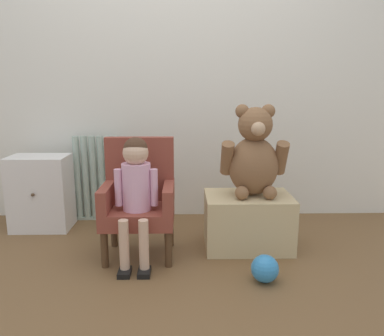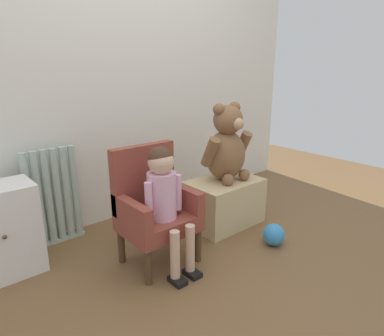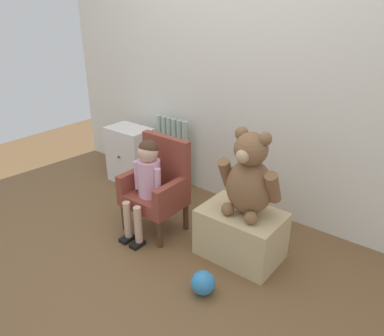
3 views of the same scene
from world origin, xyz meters
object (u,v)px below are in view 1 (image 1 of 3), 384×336
(small_dresser, at_px, (41,193))
(child_figure, at_px, (136,182))
(radiator, at_px, (98,179))
(large_teddy_bear, at_px, (254,156))
(child_armchair, at_px, (139,198))
(low_bench, at_px, (248,221))
(toy_ball, at_px, (265,269))

(small_dresser, distance_m, child_figure, 0.97)
(radiator, distance_m, large_teddy_bear, 1.27)
(child_armchair, height_order, low_bench, child_armchair)
(low_bench, bearing_deg, small_dresser, 166.13)
(small_dresser, bearing_deg, child_figure, -35.53)
(large_teddy_bear, bearing_deg, small_dresser, 167.02)
(small_dresser, distance_m, large_teddy_bear, 1.57)
(child_figure, xyz_separation_m, large_teddy_bear, (0.72, 0.21, 0.11))
(small_dresser, xyz_separation_m, low_bench, (1.47, -0.36, -0.10))
(child_figure, bearing_deg, small_dresser, 144.47)
(child_figure, height_order, large_teddy_bear, large_teddy_bear)
(toy_ball, bearing_deg, radiator, 137.85)
(child_armchair, xyz_separation_m, toy_ball, (0.72, -0.38, -0.29))
(toy_ball, bearing_deg, child_figure, 159.24)
(child_figure, relative_size, low_bench, 1.36)
(child_armchair, distance_m, low_bench, 0.72)
(toy_ball, bearing_deg, child_armchair, 151.80)
(low_bench, height_order, toy_ball, low_bench)
(radiator, xyz_separation_m, toy_ball, (1.11, -1.01, -0.26))
(radiator, distance_m, child_figure, 0.85)
(child_armchair, height_order, child_figure, child_figure)
(small_dresser, relative_size, child_armchair, 0.75)
(small_dresser, bearing_deg, low_bench, -13.87)
(large_teddy_bear, relative_size, toy_ball, 3.85)
(radiator, bearing_deg, low_bench, -26.54)
(child_armchair, bearing_deg, small_dresser, 150.38)
(small_dresser, bearing_deg, child_armchair, -29.62)
(large_teddy_bear, height_order, toy_ball, large_teddy_bear)
(low_bench, relative_size, toy_ball, 3.67)
(radiator, relative_size, small_dresser, 1.22)
(child_figure, height_order, low_bench, child_figure)
(child_armchair, xyz_separation_m, child_figure, (0.00, -0.11, 0.13))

